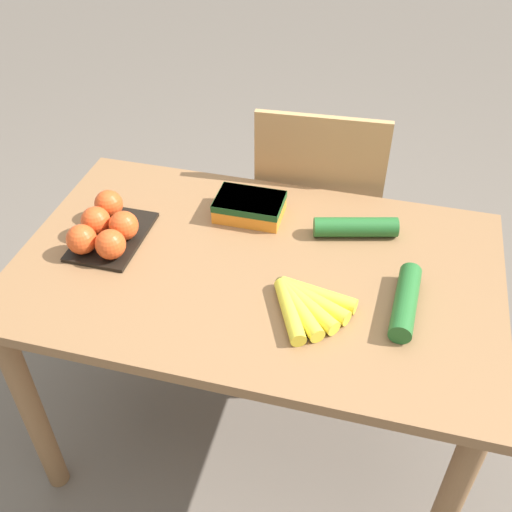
{
  "coord_description": "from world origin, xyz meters",
  "views": [
    {
      "loc": [
        0.28,
        -1.08,
        1.72
      ],
      "look_at": [
        0.0,
        0.0,
        0.76
      ],
      "focal_mm": 42.0,
      "sensor_mm": 36.0,
      "label": 1
    }
  ],
  "objects_px": {
    "chair": "(318,219)",
    "carrot_bag": "(249,206)",
    "banana_bunch": "(305,304)",
    "cucumber_far": "(356,227)",
    "cucumber_near": "(406,301)",
    "tomato_pack": "(105,228)"
  },
  "relations": [
    {
      "from": "banana_bunch",
      "to": "cucumber_near",
      "type": "height_order",
      "value": "cucumber_near"
    },
    {
      "from": "chair",
      "to": "banana_bunch",
      "type": "distance_m",
      "value": 0.71
    },
    {
      "from": "cucumber_far",
      "to": "banana_bunch",
      "type": "bearing_deg",
      "value": -104.08
    },
    {
      "from": "tomato_pack",
      "to": "carrot_bag",
      "type": "xyz_separation_m",
      "value": [
        0.33,
        0.2,
        -0.01
      ]
    },
    {
      "from": "chair",
      "to": "cucumber_far",
      "type": "relative_size",
      "value": 4.17
    },
    {
      "from": "tomato_pack",
      "to": "cucumber_near",
      "type": "distance_m",
      "value": 0.77
    },
    {
      "from": "carrot_bag",
      "to": "cucumber_near",
      "type": "xyz_separation_m",
      "value": [
        0.44,
        -0.26,
        -0.01
      ]
    },
    {
      "from": "chair",
      "to": "carrot_bag",
      "type": "xyz_separation_m",
      "value": [
        -0.15,
        -0.34,
        0.27
      ]
    },
    {
      "from": "cucumber_near",
      "to": "chair",
      "type": "bearing_deg",
      "value": 115.8
    },
    {
      "from": "banana_bunch",
      "to": "tomato_pack",
      "type": "height_order",
      "value": "tomato_pack"
    },
    {
      "from": "banana_bunch",
      "to": "chair",
      "type": "bearing_deg",
      "value": 96.08
    },
    {
      "from": "carrot_bag",
      "to": "cucumber_far",
      "type": "xyz_separation_m",
      "value": [
        0.29,
        -0.01,
        -0.01
      ]
    },
    {
      "from": "banana_bunch",
      "to": "tomato_pack",
      "type": "distance_m",
      "value": 0.56
    },
    {
      "from": "cucumber_near",
      "to": "cucumber_far",
      "type": "height_order",
      "value": "same"
    },
    {
      "from": "chair",
      "to": "cucumber_far",
      "type": "bearing_deg",
      "value": 108.6
    },
    {
      "from": "carrot_bag",
      "to": "cucumber_near",
      "type": "bearing_deg",
      "value": -30.78
    },
    {
      "from": "cucumber_far",
      "to": "tomato_pack",
      "type": "bearing_deg",
      "value": -163.35
    },
    {
      "from": "tomato_pack",
      "to": "cucumber_near",
      "type": "xyz_separation_m",
      "value": [
        0.77,
        -0.06,
        -0.02
      ]
    },
    {
      "from": "chair",
      "to": "cucumber_far",
      "type": "distance_m",
      "value": 0.47
    },
    {
      "from": "chair",
      "to": "cucumber_near",
      "type": "relative_size",
      "value": 4.24
    },
    {
      "from": "banana_bunch",
      "to": "cucumber_far",
      "type": "bearing_deg",
      "value": 75.92
    },
    {
      "from": "banana_bunch",
      "to": "cucumber_far",
      "type": "height_order",
      "value": "cucumber_far"
    }
  ]
}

